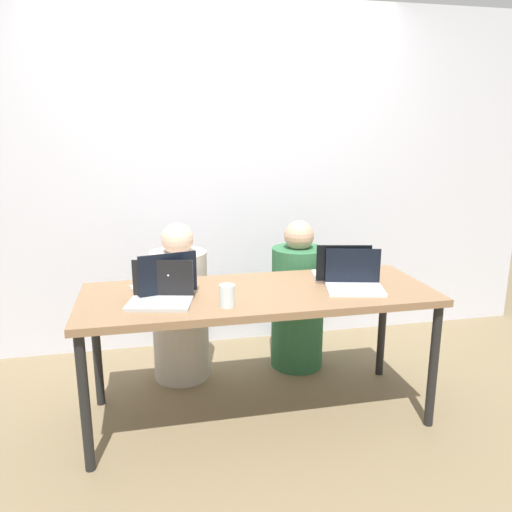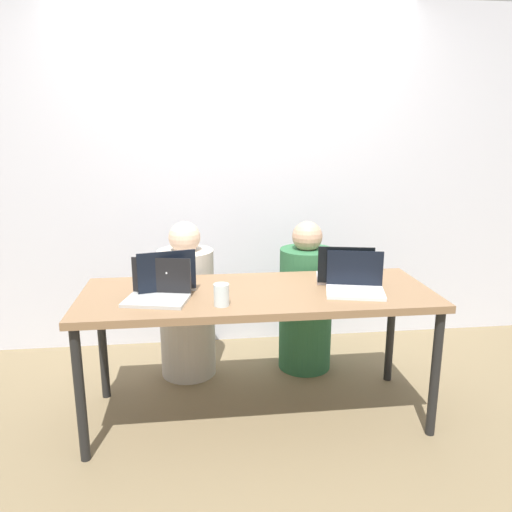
% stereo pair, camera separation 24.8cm
% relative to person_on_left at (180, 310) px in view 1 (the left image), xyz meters
% --- Properties ---
extents(ground_plane, '(12.00, 12.00, 0.00)m').
position_rel_person_on_left_xyz_m(ground_plane, '(0.40, -0.57, -0.46)').
color(ground_plane, '#776548').
extents(back_wall, '(4.97, 0.10, 2.50)m').
position_rel_person_on_left_xyz_m(back_wall, '(0.40, 0.58, 0.79)').
color(back_wall, silver).
rests_on(back_wall, ground).
extents(desk, '(1.91, 0.72, 0.75)m').
position_rel_person_on_left_xyz_m(desk, '(0.40, -0.57, 0.22)').
color(desk, '#826143').
rests_on(desk, ground).
extents(person_on_left, '(0.44, 0.44, 1.04)m').
position_rel_person_on_left_xyz_m(person_on_left, '(0.00, 0.00, 0.00)').
color(person_on_left, '#BAB2A5').
rests_on(person_on_left, ground).
extents(person_on_right, '(0.39, 0.39, 1.03)m').
position_rel_person_on_left_xyz_m(person_on_right, '(0.80, 0.00, -0.01)').
color(person_on_right, '#2C653D').
rests_on(person_on_right, ground).
extents(laptop_back_left, '(0.36, 0.31, 0.24)m').
position_rel_person_on_left_xyz_m(laptop_back_left, '(-0.10, -0.49, 0.34)').
color(laptop_back_left, silver).
rests_on(laptop_back_left, desk).
extents(laptop_front_right, '(0.35, 0.29, 0.21)m').
position_rel_person_on_left_xyz_m(laptop_front_right, '(0.92, -0.65, 0.33)').
color(laptop_front_right, silver).
rests_on(laptop_front_right, desk).
extents(laptop_front_left, '(0.36, 0.28, 0.21)m').
position_rel_person_on_left_xyz_m(laptop_front_left, '(-0.13, -0.65, 0.33)').
color(laptop_front_left, '#B2B4B2').
rests_on(laptop_front_left, desk).
extents(laptop_back_right, '(0.35, 0.30, 0.23)m').
position_rel_person_on_left_xyz_m(laptop_back_right, '(0.92, -0.46, 0.34)').
color(laptop_back_right, silver).
rests_on(laptop_back_right, desk).
extents(water_glass_left, '(0.08, 0.08, 0.11)m').
position_rel_person_on_left_xyz_m(water_glass_left, '(0.19, -0.78, 0.34)').
color(water_glass_left, silver).
rests_on(water_glass_left, desk).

